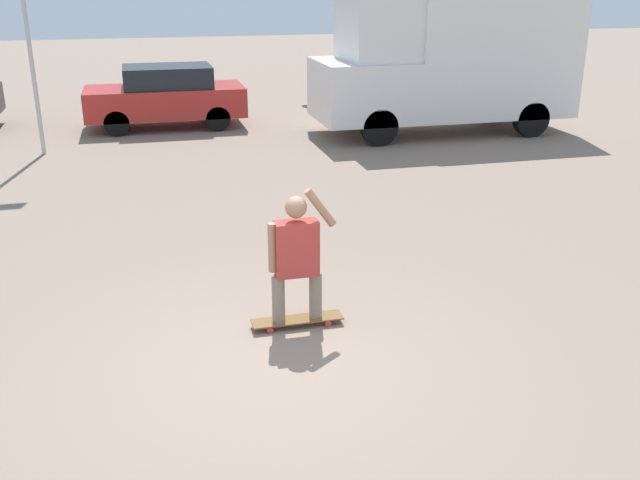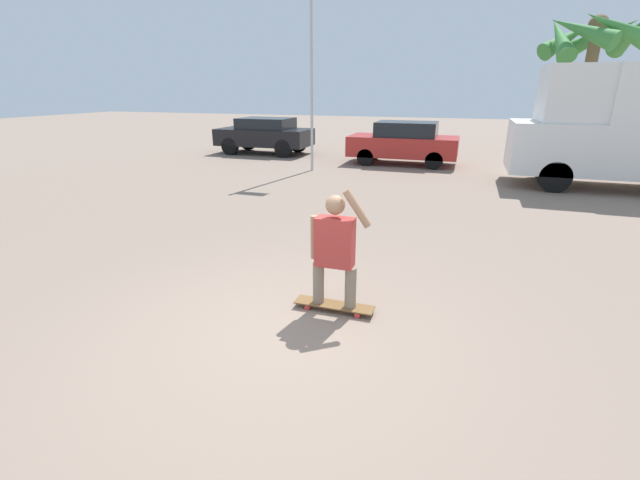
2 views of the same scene
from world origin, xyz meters
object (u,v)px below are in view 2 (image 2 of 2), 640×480
object	(u,v)px
parked_car_red	(404,142)
person_skateboarder	(335,245)
skateboard	(334,305)
parked_car_black	(265,134)
flagpole	(313,50)
palm_tree_near_van	(592,40)

from	to	relation	value
parked_car_red	person_skateboarder	bearing A→B (deg)	-86.03
skateboard	parked_car_black	size ratio (longest dim) A/B	0.26
skateboard	flagpole	xyz separation A→B (m)	(-3.48, 9.15, 3.69)
person_skateboarder	palm_tree_near_van	distance (m)	16.83
flagpole	parked_car_black	bearing A→B (deg)	136.45
person_skateboarder	parked_car_black	world-z (taller)	person_skateboarder
skateboard	person_skateboarder	size ratio (longest dim) A/B	0.68
person_skateboarder	parked_car_red	xyz separation A→B (m)	(-0.79, 11.42, -0.08)
parked_car_red	palm_tree_near_van	xyz separation A→B (m)	(6.28, 4.10, 3.58)
skateboard	flagpole	bearing A→B (deg)	110.80
skateboard	parked_car_black	distance (m)	14.05
parked_car_red	parked_car_black	bearing A→B (deg)	171.73
parked_car_red	skateboard	bearing A→B (deg)	-86.03
skateboard	parked_car_black	world-z (taller)	parked_car_black
parked_car_black	palm_tree_near_van	world-z (taller)	palm_tree_near_van
palm_tree_near_van	skateboard	bearing A→B (deg)	-109.48
parked_car_red	flagpole	bearing A→B (deg)	-139.83
palm_tree_near_van	flagpole	bearing A→B (deg)	-144.62
person_skateboarder	parked_car_red	world-z (taller)	person_skateboarder
parked_car_red	palm_tree_near_van	bearing A→B (deg)	33.14
parked_car_black	skateboard	bearing A→B (deg)	-61.13
skateboard	palm_tree_near_van	world-z (taller)	palm_tree_near_van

